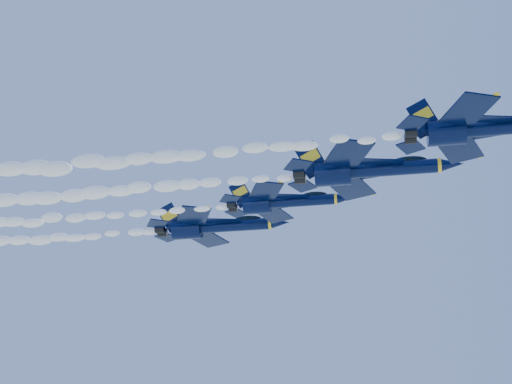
# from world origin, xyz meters

# --- Properties ---
(jet_lead) EXTENTS (16.28, 13.35, 6.05)m
(jet_lead) POSITION_xyz_m (19.36, -13.83, 151.78)
(jet_lead) COLOR black
(smoke_trail_jet_lead) EXTENTS (50.51, 1.94, 1.75)m
(smoke_trail_jet_lead) POSITION_xyz_m (-12.84, -13.83, 151.36)
(smoke_trail_jet_lead) COLOR white
(jet_second) EXTENTS (18.32, 15.03, 6.81)m
(jet_second) POSITION_xyz_m (8.67, -3.39, 153.58)
(jet_second) COLOR black
(smoke_trail_jet_second) EXTENTS (50.51, 2.19, 1.97)m
(smoke_trail_jet_second) POSITION_xyz_m (-24.42, -3.39, 153.14)
(smoke_trail_jet_second) COLOR white
(jet_third) EXTENTS (15.91, 13.05, 5.91)m
(jet_third) POSITION_xyz_m (-1.90, 7.32, 155.30)
(jet_third) COLOR black
(smoke_trail_jet_third) EXTENTS (50.51, 1.90, 1.71)m
(smoke_trail_jet_third) POSITION_xyz_m (-33.96, 7.32, 154.88)
(smoke_trail_jet_third) COLOR white
(jet_fourth) EXTENTS (18.72, 15.35, 6.95)m
(jet_fourth) POSITION_xyz_m (-12.49, 15.60, 156.03)
(jet_fourth) COLOR black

